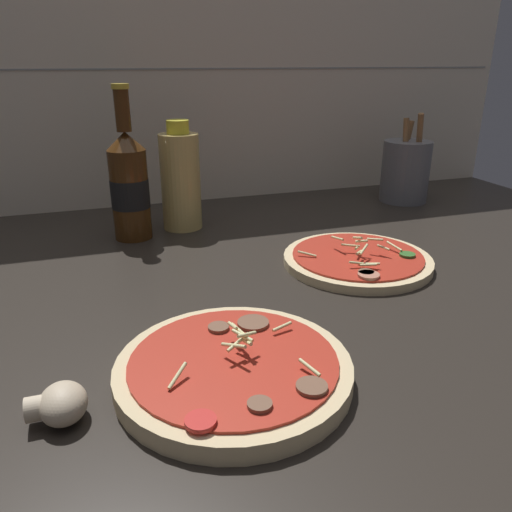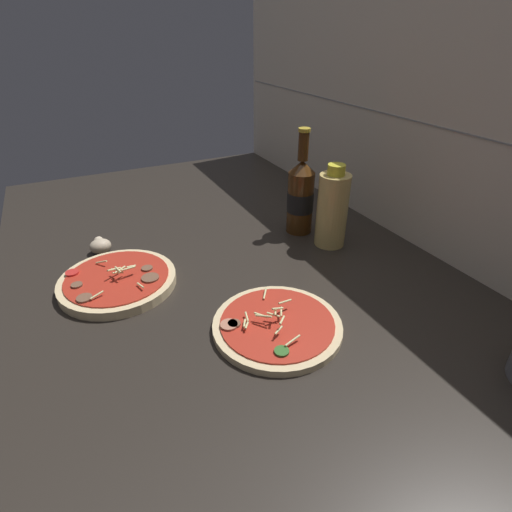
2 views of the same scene
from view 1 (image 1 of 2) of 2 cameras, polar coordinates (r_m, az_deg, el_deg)
The scene contains 8 objects.
counter_slab at distance 70.61cm, azimuth -3.28°, elevation -4.05°, with size 160.00×90.00×2.50cm.
tile_backsplash at distance 108.35cm, azimuth -10.37°, elevation 20.31°, with size 160.00×1.13×60.00cm.
pizza_near at distance 49.89cm, azimuth -2.53°, elevation -12.77°, with size 23.10×23.10×4.81cm.
pizza_far at distance 77.58cm, azimuth 11.51°, elevation -0.39°, with size 22.43×22.43×4.79cm.
beer_bottle at distance 88.03cm, azimuth -14.27°, elevation 7.93°, with size 6.52×6.52×25.69cm.
oil_bottle at distance 92.01cm, azimuth -8.61°, elevation 8.58°, with size 7.14×7.14×19.49cm.
mushroom_left at distance 47.66cm, azimuth -21.50°, elevation -15.47°, with size 5.06×4.82×3.37cm.
utensil_crock at distance 114.73cm, azimuth 16.71°, elevation 9.34°, with size 10.22×10.22×19.09cm.
Camera 1 is at (-16.11, -61.64, 31.69)cm, focal length 35.00 mm.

